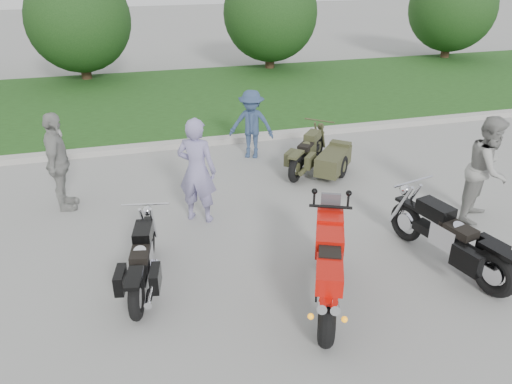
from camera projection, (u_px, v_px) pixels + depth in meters
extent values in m
plane|color=gray|center=(273.00, 284.00, 7.38)|extent=(80.00, 80.00, 0.00)
cube|color=#AFABA4|center=(203.00, 142.00, 12.54)|extent=(60.00, 0.30, 0.15)
cube|color=#2A6322|center=(181.00, 99.00, 16.13)|extent=(60.00, 8.00, 0.14)
cylinder|color=#3F2B1C|center=(85.00, 66.00, 18.09)|extent=(0.36, 0.36, 1.20)
sphere|color=#173513|center=(78.00, 20.00, 17.38)|extent=(3.60, 3.60, 3.60)
cylinder|color=#3F2B1C|center=(270.00, 56.00, 19.74)|extent=(0.36, 0.36, 1.20)
sphere|color=#173513|center=(270.00, 13.00, 19.04)|extent=(3.60, 3.60, 3.60)
cylinder|color=#3F2B1C|center=(446.00, 47.00, 21.64)|extent=(0.36, 0.36, 1.20)
sphere|color=#173513|center=(453.00, 7.00, 20.93)|extent=(3.60, 3.60, 3.60)
torus|color=black|center=(327.00, 321.00, 6.14)|extent=(0.46, 0.71, 0.68)
torus|color=black|center=(327.00, 251.00, 7.57)|extent=(0.38, 0.66, 0.66)
cube|color=black|center=(328.00, 268.00, 6.69)|extent=(0.67, 1.03, 0.39)
cube|color=#C00F07|center=(330.00, 240.00, 6.78)|extent=(0.58, 0.70, 0.29)
cube|color=#C00F07|center=(329.00, 274.00, 6.14)|extent=(0.54, 0.69, 0.24)
cube|color=black|center=(330.00, 253.00, 6.41)|extent=(0.41, 0.47, 0.11)
cube|color=#C00F07|center=(329.00, 227.00, 7.16)|extent=(0.52, 0.55, 0.44)
cylinder|color=silver|center=(322.00, 301.00, 5.95)|extent=(0.31, 0.52, 0.24)
cylinder|color=silver|center=(335.00, 302.00, 5.93)|extent=(0.31, 0.52, 0.24)
torus|color=black|center=(137.00, 298.00, 6.60)|extent=(0.27, 0.63, 0.61)
torus|color=black|center=(149.00, 240.00, 7.93)|extent=(0.21, 0.59, 0.58)
cube|color=black|center=(143.00, 262.00, 7.23)|extent=(0.40, 1.10, 0.13)
cube|color=silver|center=(142.00, 258.00, 7.20)|extent=(0.34, 0.45, 0.31)
cube|color=black|center=(143.00, 233.00, 7.33)|extent=(0.34, 0.53, 0.20)
cube|color=black|center=(140.00, 253.00, 7.00)|extent=(0.33, 0.49, 0.11)
cube|color=black|center=(134.00, 278.00, 6.45)|extent=(0.29, 0.52, 0.05)
cylinder|color=silver|center=(153.00, 281.00, 7.01)|extent=(0.27, 0.99, 0.09)
torus|color=black|center=(494.00, 274.00, 7.01)|extent=(0.34, 0.73, 0.71)
torus|color=black|center=(406.00, 222.00, 8.36)|extent=(0.28, 0.68, 0.67)
cube|color=black|center=(447.00, 240.00, 7.64)|extent=(0.52, 1.27, 0.15)
cube|color=silver|center=(448.00, 236.00, 7.61)|extent=(0.42, 0.53, 0.36)
cube|color=black|center=(436.00, 210.00, 7.72)|extent=(0.42, 0.63, 0.23)
cube|color=black|center=(459.00, 230.00, 7.40)|extent=(0.41, 0.58, 0.13)
cube|color=black|center=(500.00, 251.00, 6.84)|extent=(0.36, 0.61, 0.06)
cylinder|color=silver|center=(474.00, 257.00, 7.51)|extent=(0.38, 1.14, 0.10)
torus|color=black|center=(296.00, 169.00, 10.46)|extent=(0.51, 0.55, 0.60)
torus|color=black|center=(318.00, 147.00, 11.65)|extent=(0.45, 0.50, 0.57)
cube|color=black|center=(308.00, 154.00, 11.02)|extent=(0.84, 0.93, 0.12)
cube|color=#3E3F25|center=(308.00, 151.00, 10.99)|extent=(0.46, 0.47, 0.31)
cube|color=#3E3F25|center=(312.00, 137.00, 11.10)|extent=(0.50, 0.53, 0.19)
cube|color=black|center=(306.00, 146.00, 10.81)|extent=(0.48, 0.50, 0.11)
cube|color=#3E3F25|center=(296.00, 155.00, 10.32)|extent=(0.46, 0.50, 0.05)
cylinder|color=#3E3F25|center=(309.00, 165.00, 10.76)|extent=(0.70, 0.80, 0.09)
cube|color=#3E3F25|center=(333.00, 161.00, 10.72)|extent=(1.12, 1.19, 0.40)
torus|color=black|center=(343.00, 167.00, 10.68)|extent=(0.40, 0.45, 0.50)
imported|color=#8B84B4|center=(197.00, 171.00, 8.72)|extent=(0.84, 0.75, 1.93)
imported|color=gray|center=(487.00, 169.00, 8.79)|extent=(1.18, 1.15, 1.92)
imported|color=navy|center=(251.00, 124.00, 11.50)|extent=(1.19, 0.98, 1.60)
imported|color=#959691|center=(58.00, 162.00, 9.12)|extent=(0.55, 1.13, 1.88)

